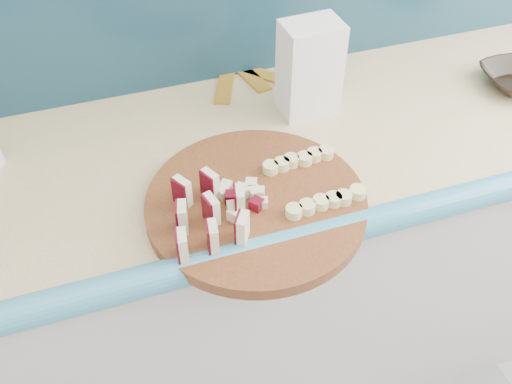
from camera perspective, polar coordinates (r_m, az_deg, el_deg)
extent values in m
cube|color=beige|center=(1.63, 1.37, -7.57)|extent=(2.20, 0.60, 0.88)
cube|color=#E5C686|center=(1.30, 1.71, 4.83)|extent=(2.20, 0.60, 0.03)
cube|color=teal|center=(1.10, 7.00, -4.69)|extent=(2.20, 0.06, 0.03)
cylinder|color=#4B2910|center=(1.12, 0.00, -1.22)|extent=(0.46, 0.46, 0.03)
cube|color=beige|center=(1.00, -7.29, -5.35)|extent=(0.02, 0.04, 0.06)
cube|color=#490511|center=(1.00, -7.83, -5.50)|extent=(0.01, 0.04, 0.06)
cube|color=beige|center=(1.04, -7.31, -2.51)|extent=(0.02, 0.04, 0.06)
cube|color=#490511|center=(1.04, -7.83, -2.65)|extent=(0.01, 0.04, 0.06)
cube|color=beige|center=(1.09, -7.33, 0.08)|extent=(0.02, 0.04, 0.06)
cube|color=#490511|center=(1.09, -7.82, -0.05)|extent=(0.01, 0.04, 0.06)
cube|color=beige|center=(1.01, -4.26, -4.50)|extent=(0.02, 0.04, 0.06)
cube|color=#490511|center=(1.01, -4.79, -4.65)|extent=(0.01, 0.04, 0.06)
cube|color=beige|center=(1.05, -4.42, -1.72)|extent=(0.02, 0.04, 0.06)
cube|color=#490511|center=(1.05, -4.93, -1.86)|extent=(0.01, 0.04, 0.06)
cube|color=beige|center=(1.10, -4.57, 0.82)|extent=(0.02, 0.04, 0.06)
cube|color=#490511|center=(1.10, -5.05, 0.69)|extent=(0.01, 0.04, 0.06)
cube|color=beige|center=(1.02, -1.30, -3.65)|extent=(0.02, 0.04, 0.06)
cube|color=#490511|center=(1.02, -1.82, -3.80)|extent=(0.01, 0.04, 0.06)
cube|color=beige|center=(1.06, -1.59, -0.94)|extent=(0.02, 0.04, 0.06)
cube|color=#490511|center=(1.06, -2.09, -1.08)|extent=(0.01, 0.04, 0.06)
cube|color=beige|center=(1.10, -0.82, -0.57)|extent=(0.02, 0.02, 0.02)
cube|color=beige|center=(1.10, -0.64, -0.21)|extent=(0.02, 0.02, 0.02)
cube|color=#490511|center=(1.11, -0.85, 0.23)|extent=(0.02, 0.02, 0.02)
cube|color=beige|center=(1.10, -1.35, -0.28)|extent=(0.02, 0.02, 0.02)
cube|color=beige|center=(1.11, -1.83, -0.09)|extent=(0.02, 0.02, 0.02)
cube|color=beige|center=(1.11, -2.53, -0.17)|extent=(0.02, 0.02, 0.02)
cube|color=beige|center=(1.10, -1.97, -0.65)|extent=(0.02, 0.02, 0.02)
cube|color=beige|center=(1.09, -2.35, -0.99)|extent=(0.02, 0.02, 0.02)
cube|color=#490511|center=(1.08, -2.39, -1.53)|extent=(0.02, 0.02, 0.02)
cube|color=beige|center=(1.08, -1.53, -1.25)|extent=(0.02, 0.02, 0.02)
cube|color=beige|center=(1.08, -1.10, -1.59)|extent=(0.02, 0.02, 0.02)
cube|color=beige|center=(1.09, -1.01, -0.97)|extent=(0.02, 0.02, 0.02)
cube|color=beige|center=(1.09, -0.47, -1.02)|extent=(0.02, 0.02, 0.02)
cube|color=beige|center=(1.09, 0.09, -0.76)|extent=(0.02, 0.02, 0.02)
cylinder|color=#DED688|center=(1.08, 3.96, -1.92)|extent=(0.03, 0.03, 0.02)
cylinder|color=#DED688|center=(1.08, 5.22, -1.55)|extent=(0.03, 0.03, 0.02)
cylinder|color=#DED688|center=(1.09, 6.45, -1.19)|extent=(0.03, 0.03, 0.02)
cylinder|color=#DED688|center=(1.10, 7.67, -0.83)|extent=(0.03, 0.03, 0.02)
cylinder|color=#DED688|center=(1.11, 8.86, -0.48)|extent=(0.03, 0.03, 0.02)
cylinder|color=#DED688|center=(1.12, 10.03, -0.14)|extent=(0.03, 0.03, 0.02)
cylinder|color=#DED688|center=(1.16, 1.33, 2.43)|extent=(0.03, 0.03, 0.02)
cylinder|color=#DED688|center=(1.17, 2.51, 2.74)|extent=(0.03, 0.03, 0.02)
cylinder|color=#DED688|center=(1.18, 3.68, 3.05)|extent=(0.03, 0.03, 0.02)
cylinder|color=#DED688|center=(1.19, 4.83, 3.35)|extent=(0.03, 0.03, 0.02)
cylinder|color=#DED688|center=(1.20, 5.97, 3.64)|extent=(0.03, 0.03, 0.02)
cylinder|color=#DED688|center=(1.21, 7.08, 3.93)|extent=(0.03, 0.03, 0.02)
cube|color=silver|center=(1.32, 5.37, 12.19)|extent=(0.13, 0.10, 0.22)
cube|color=#BC8A24|center=(1.46, -3.06, 10.80)|extent=(0.10, 0.18, 0.01)
cube|color=#BC8A24|center=(1.50, -0.83, 11.70)|extent=(0.08, 0.18, 0.01)
cube|color=#BC8A24|center=(1.49, 1.62, 11.41)|extent=(0.15, 0.16, 0.01)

